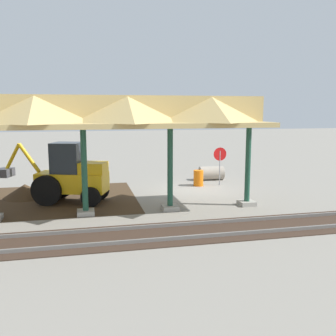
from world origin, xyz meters
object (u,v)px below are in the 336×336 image
at_px(concrete_pipe, 211,173).
at_px(traffic_barrel, 198,178).
at_px(backhoe, 69,176).
at_px(stop_sign, 220,158).

xyz_separation_m(concrete_pipe, traffic_barrel, (1.34, 1.61, 0.03)).
xyz_separation_m(backhoe, traffic_barrel, (-7.06, -2.37, -0.82)).
height_order(backhoe, traffic_barrel, backhoe).
xyz_separation_m(stop_sign, concrete_pipe, (-0.10, -1.70, -1.15)).
xyz_separation_m(backhoe, concrete_pipe, (-8.40, -3.97, -0.84)).
relative_size(concrete_pipe, traffic_barrel, 1.69).
bearing_deg(concrete_pipe, backhoe, 25.33).
distance_m(backhoe, traffic_barrel, 7.49).
relative_size(backhoe, concrete_pipe, 3.47).
distance_m(stop_sign, concrete_pipe, 2.05).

